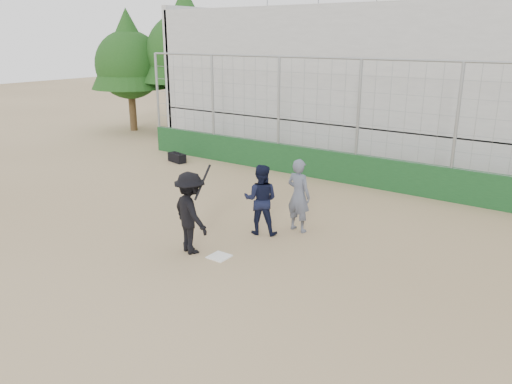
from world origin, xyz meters
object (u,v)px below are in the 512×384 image
Objects in this scene: umpire at (299,199)px; equipment_bag at (177,158)px; catcher_crouched at (261,211)px; batter_at_plate at (191,213)px.

equipment_bag is (-7.48, 3.44, -0.66)m from umpire.
catcher_crouched is 8.02m from equipment_bag.
equipment_bag is (-6.84, 4.17, -0.42)m from catcher_crouched.
umpire is at bearing 49.04° from catcher_crouched.
umpire is (1.29, 2.50, -0.10)m from batter_at_plate.
batter_at_plate reaches higher than umpire.
equipment_bag is at bearing -16.63° from umpire.
catcher_crouched reaches higher than equipment_bag.
batter_at_plate is 1.92m from catcher_crouched.
umpire is at bearing 62.75° from batter_at_plate.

